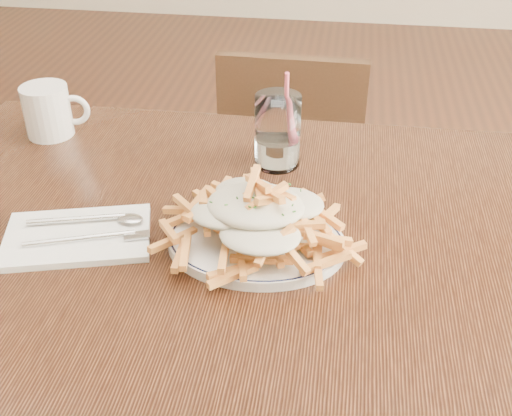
% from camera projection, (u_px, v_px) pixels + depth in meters
% --- Properties ---
extents(table, '(1.20, 0.80, 0.75)m').
position_uv_depth(table, '(249.00, 268.00, 1.04)').
color(table, black).
rests_on(table, ground).
extents(chair_far, '(0.37, 0.37, 0.79)m').
position_uv_depth(chair_far, '(293.00, 165.00, 1.77)').
color(chair_far, black).
rests_on(chair_far, ground).
extents(fries_plate, '(0.32, 0.30, 0.02)m').
position_uv_depth(fries_plate, '(256.00, 242.00, 0.95)').
color(fries_plate, white).
rests_on(fries_plate, table).
extents(loaded_fries, '(0.32, 0.29, 0.08)m').
position_uv_depth(loaded_fries, '(256.00, 213.00, 0.92)').
color(loaded_fries, '#CD873E').
rests_on(loaded_fries, fries_plate).
extents(napkin, '(0.25, 0.19, 0.01)m').
position_uv_depth(napkin, '(77.00, 237.00, 0.97)').
color(napkin, white).
rests_on(napkin, table).
extents(cutlery, '(0.20, 0.13, 0.01)m').
position_uv_depth(cutlery, '(78.00, 229.00, 0.97)').
color(cutlery, silver).
rests_on(cutlery, napkin).
extents(water_glass, '(0.08, 0.08, 0.18)m').
position_uv_depth(water_glass, '(278.00, 135.00, 1.13)').
color(water_glass, white).
rests_on(water_glass, table).
extents(coffee_mug, '(0.13, 0.09, 0.10)m').
position_uv_depth(coffee_mug, '(49.00, 111.00, 1.24)').
color(coffee_mug, white).
rests_on(coffee_mug, table).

